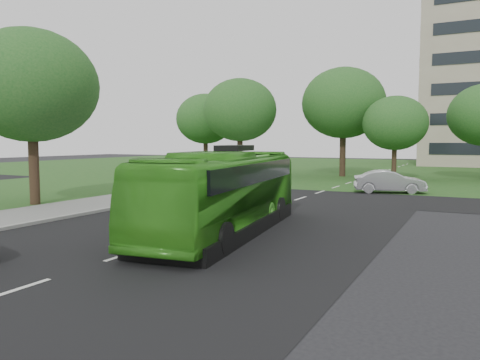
{
  "coord_description": "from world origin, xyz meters",
  "views": [
    {
      "loc": [
        9.7,
        -17.23,
        3.56
      ],
      "look_at": [
        -0.92,
        3.58,
        1.6
      ],
      "focal_mm": 35.0,
      "sensor_mm": 36.0,
      "label": 1
    }
  ],
  "objects_px": {
    "tree_park_f": "(205,119)",
    "sedan": "(389,182)",
    "tree_park_b": "(344,103)",
    "tree_park_c": "(395,123)",
    "tree_side_near": "(31,86)",
    "bus": "(225,192)",
    "tree_park_a": "(240,110)"
  },
  "relations": [
    {
      "from": "tree_park_f",
      "to": "sedan",
      "type": "xyz_separation_m",
      "value": [
        22.46,
        -12.87,
        -5.27
      ]
    },
    {
      "from": "tree_park_b",
      "to": "tree_park_c",
      "type": "bearing_deg",
      "value": -27.32
    },
    {
      "from": "tree_park_f",
      "to": "tree_side_near",
      "type": "xyz_separation_m",
      "value": [
        5.75,
        -27.9,
        0.53
      ]
    },
    {
      "from": "tree_park_b",
      "to": "sedan",
      "type": "bearing_deg",
      "value": -63.15
    },
    {
      "from": "sedan",
      "to": "bus",
      "type": "bearing_deg",
      "value": 152.87
    },
    {
      "from": "tree_park_f",
      "to": "tree_side_near",
      "type": "distance_m",
      "value": 28.49
    },
    {
      "from": "tree_park_b",
      "to": "bus",
      "type": "distance_m",
      "value": 31.32
    },
    {
      "from": "tree_park_f",
      "to": "tree_side_near",
      "type": "relative_size",
      "value": 0.92
    },
    {
      "from": "tree_park_c",
      "to": "bus",
      "type": "bearing_deg",
      "value": -94.07
    },
    {
      "from": "bus",
      "to": "tree_park_c",
      "type": "bearing_deg",
      "value": 78.41
    },
    {
      "from": "bus",
      "to": "tree_park_b",
      "type": "bearing_deg",
      "value": 88.86
    },
    {
      "from": "tree_park_b",
      "to": "tree_park_c",
      "type": "distance_m",
      "value": 6.45
    },
    {
      "from": "tree_park_b",
      "to": "tree_park_f",
      "type": "distance_m",
      "value": 15.75
    },
    {
      "from": "tree_park_b",
      "to": "tree_side_near",
      "type": "xyz_separation_m",
      "value": [
        -9.94,
        -28.4,
        -0.72
      ]
    },
    {
      "from": "tree_park_b",
      "to": "sedan",
      "type": "height_order",
      "value": "tree_park_b"
    },
    {
      "from": "tree_park_b",
      "to": "bus",
      "type": "bearing_deg",
      "value": -83.62
    },
    {
      "from": "tree_park_c",
      "to": "sedan",
      "type": "xyz_separation_m",
      "value": [
        1.37,
        -10.58,
        -4.35
      ]
    },
    {
      "from": "tree_park_a",
      "to": "bus",
      "type": "distance_m",
      "value": 29.44
    },
    {
      "from": "tree_park_b",
      "to": "tree_side_near",
      "type": "bearing_deg",
      "value": -109.3
    },
    {
      "from": "tree_park_a",
      "to": "bus",
      "type": "bearing_deg",
      "value": -64.12
    },
    {
      "from": "tree_park_f",
      "to": "tree_park_a",
      "type": "bearing_deg",
      "value": -31.79
    },
    {
      "from": "tree_park_b",
      "to": "tree_side_near",
      "type": "relative_size",
      "value": 1.12
    },
    {
      "from": "tree_park_f",
      "to": "sedan",
      "type": "bearing_deg",
      "value": -29.81
    },
    {
      "from": "tree_park_a",
      "to": "tree_park_b",
      "type": "bearing_deg",
      "value": 25.96
    },
    {
      "from": "bus",
      "to": "sedan",
      "type": "height_order",
      "value": "bus"
    },
    {
      "from": "tree_park_c",
      "to": "sedan",
      "type": "height_order",
      "value": "tree_park_c"
    },
    {
      "from": "tree_park_c",
      "to": "tree_park_f",
      "type": "height_order",
      "value": "tree_park_f"
    },
    {
      "from": "tree_park_a",
      "to": "sedan",
      "type": "distance_m",
      "value": 19.21
    },
    {
      "from": "tree_park_a",
      "to": "sedan",
      "type": "relative_size",
      "value": 2.07
    },
    {
      "from": "tree_park_a",
      "to": "sedan",
      "type": "bearing_deg",
      "value": -28.99
    },
    {
      "from": "tree_side_near",
      "to": "bus",
      "type": "height_order",
      "value": "tree_side_near"
    },
    {
      "from": "tree_side_near",
      "to": "tree_park_b",
      "type": "bearing_deg",
      "value": 70.7
    }
  ]
}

